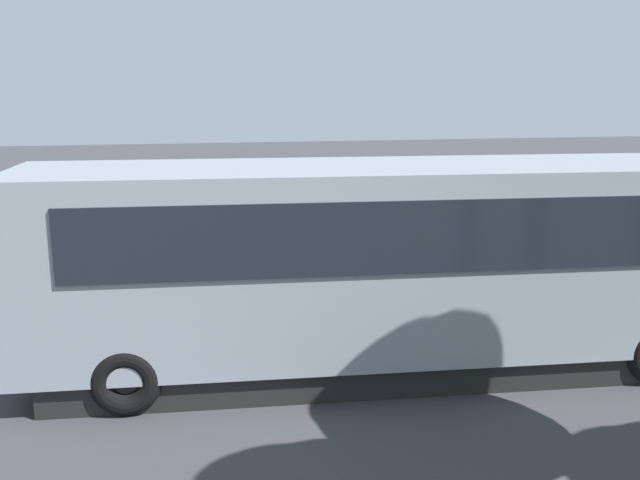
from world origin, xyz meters
TOP-DOWN VIEW (x-y plane):
  - ground_plane at (0.00, 0.00)m, footprint 80.00×80.00m
  - tour_bus at (1.83, 4.43)m, footprint 11.23×3.19m
  - spectator_far_left at (0.54, 1.59)m, footprint 0.58×0.35m
  - spectator_left at (1.48, 1.57)m, footprint 0.57×0.33m
  - spectator_centre at (2.50, 1.61)m, footprint 0.58×0.35m
  - spectator_right at (3.74, 1.52)m, footprint 0.58×0.37m
  - parked_motorcycle_silver at (-1.50, 2.03)m, footprint 2.04×0.66m
  - stunt_motorcycle at (2.43, -2.55)m, footprint 2.05×0.68m
  - traffic_cone at (0.27, -2.89)m, footprint 0.34×0.34m
  - bay_line_a at (-4.45, -1.05)m, footprint 0.21×4.98m
  - bay_line_b at (-1.68, -1.05)m, footprint 0.20×4.54m
  - bay_line_c at (1.10, -1.05)m, footprint 0.18×3.53m
  - bay_line_d at (3.87, -1.05)m, footprint 0.19×4.06m

SIDE VIEW (x-z plane):
  - ground_plane at x=0.00m, z-range 0.00..0.00m
  - bay_line_a at x=-4.45m, z-range 0.00..0.01m
  - bay_line_c at x=1.10m, z-range 0.00..0.01m
  - bay_line_d at x=3.87m, z-range 0.00..0.01m
  - bay_line_b at x=-1.68m, z-range 0.00..0.01m
  - traffic_cone at x=0.27m, z-range -0.01..0.62m
  - parked_motorcycle_silver at x=-1.50m, z-range -0.01..0.97m
  - stunt_motorcycle at x=2.43m, z-range 0.17..1.79m
  - spectator_far_left at x=0.54m, z-range 0.15..1.84m
  - spectator_left at x=1.48m, z-range 0.16..1.86m
  - spectator_centre at x=2.50m, z-range 0.16..1.87m
  - spectator_right at x=3.74m, z-range 0.17..1.93m
  - tour_bus at x=1.83m, z-range 0.02..3.27m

